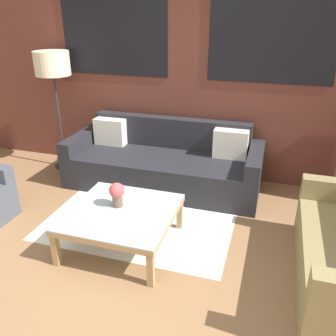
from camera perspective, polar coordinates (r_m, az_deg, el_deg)
The scene contains 7 objects.
ground_plane at distance 2.97m, azimuth -9.69°, elevation -19.32°, with size 16.00×16.00×0.00m, color #8E6642.
wall_back_brick at distance 4.50m, azimuth 3.30°, elevation 16.18°, with size 8.40×0.09×2.80m.
rug at distance 3.90m, azimuth -3.66°, elevation -7.23°, with size 1.91×1.62×0.00m.
couch_dark at distance 4.40m, azimuth -0.65°, elevation 0.65°, with size 2.34×0.88×0.78m.
coffee_table at distance 3.27m, azimuth -7.44°, elevation -7.58°, with size 0.94×0.94×0.37m.
floor_lamp at distance 4.86m, azimuth -18.04°, elevation 15.12°, with size 0.44×0.44×1.56m.
flower_vase at distance 3.26m, azimuth -8.19°, elevation -4.01°, with size 0.14×0.14×0.23m.
Camera 1 is at (1.08, -1.89, 2.03)m, focal length 38.00 mm.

